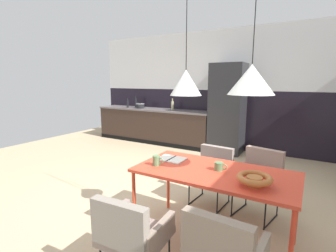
% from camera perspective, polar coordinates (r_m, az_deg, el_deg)
% --- Properties ---
extents(ground_plane, '(9.12, 9.12, 0.00)m').
position_cam_1_polar(ground_plane, '(3.79, -2.91, -14.93)').
color(ground_plane, tan).
extents(back_wall_splashback_dark, '(7.01, 0.12, 1.39)m').
position_cam_1_polar(back_wall_splashback_dark, '(6.19, 12.15, 1.54)').
color(back_wall_splashback_dark, black).
rests_on(back_wall_splashback_dark, ground).
extents(back_wall_panel_upper, '(7.01, 0.12, 1.39)m').
position_cam_1_polar(back_wall_panel_upper, '(6.13, 12.66, 14.50)').
color(back_wall_panel_upper, silver).
rests_on(back_wall_panel_upper, back_wall_splashback_dark).
extents(kitchen_counter, '(3.25, 0.63, 0.89)m').
position_cam_1_polar(kitchen_counter, '(6.66, -3.37, 0.17)').
color(kitchen_counter, '#33241D').
rests_on(kitchen_counter, ground).
extents(refrigerator_column, '(0.72, 0.60, 1.99)m').
position_cam_1_polar(refrigerator_column, '(5.74, 13.39, 3.83)').
color(refrigerator_column, '#232326').
rests_on(refrigerator_column, ground).
extents(dining_table, '(1.53, 0.78, 0.75)m').
position_cam_1_polar(dining_table, '(2.53, 10.57, -11.08)').
color(dining_table, '#E1432B').
rests_on(dining_table, ground).
extents(armchair_near_window, '(0.57, 0.56, 0.80)m').
position_cam_1_polar(armchair_near_window, '(3.24, 20.17, -10.32)').
color(armchair_near_window, gray).
rests_on(armchair_near_window, ground).
extents(armchair_head_of_table, '(0.51, 0.50, 0.78)m').
position_cam_1_polar(armchair_head_of_table, '(2.06, -8.72, -22.52)').
color(armchair_head_of_table, gray).
rests_on(armchair_head_of_table, ground).
extents(armchair_by_stool, '(0.52, 0.51, 0.74)m').
position_cam_1_polar(armchair_by_stool, '(3.41, 10.13, -9.32)').
color(armchair_by_stool, gray).
rests_on(armchair_by_stool, ground).
extents(armchair_corner_seat, '(0.51, 0.49, 0.81)m').
position_cam_1_polar(armchair_corner_seat, '(1.88, 12.32, -26.25)').
color(armchair_corner_seat, gray).
rests_on(armchair_corner_seat, ground).
extents(fruit_bowl, '(0.29, 0.29, 0.09)m').
position_cam_1_polar(fruit_bowl, '(2.24, 19.17, -11.34)').
color(fruit_bowl, '#B2662D').
rests_on(fruit_bowl, dining_table).
extents(open_book, '(0.30, 0.24, 0.02)m').
position_cam_1_polar(open_book, '(2.80, 0.76, -7.53)').
color(open_book, white).
rests_on(open_book, dining_table).
extents(mug_glass_clear, '(0.12, 0.07, 0.11)m').
position_cam_1_polar(mug_glass_clear, '(2.60, -2.65, -7.89)').
color(mug_glass_clear, '#5B8456').
rests_on(mug_glass_clear, dining_table).
extents(mug_tall_blue, '(0.13, 0.08, 0.08)m').
position_cam_1_polar(mug_tall_blue, '(2.52, 11.58, -9.01)').
color(mug_tall_blue, '#5B8456').
rests_on(mug_tall_blue, dining_table).
extents(cooking_pot, '(0.23, 0.23, 0.15)m').
position_cam_1_polar(cooking_pot, '(6.74, -6.36, 4.59)').
color(cooking_pot, black).
rests_on(cooking_pot, kitchen_counter).
extents(bottle_spice_small, '(0.06, 0.06, 0.30)m').
position_cam_1_polar(bottle_spice_small, '(7.01, -7.38, 5.30)').
color(bottle_spice_small, black).
rests_on(bottle_spice_small, kitchen_counter).
extents(bottle_vinegar_dark, '(0.06, 0.06, 0.26)m').
position_cam_1_polar(bottle_vinegar_dark, '(6.97, -9.20, 5.06)').
color(bottle_vinegar_dark, black).
rests_on(bottle_vinegar_dark, kitchen_counter).
extents(bottle_wine_green, '(0.07, 0.07, 0.29)m').
position_cam_1_polar(bottle_wine_green, '(6.34, 1.01, 4.74)').
color(bottle_wine_green, tan).
rests_on(bottle_wine_green, kitchen_counter).
extents(pendant_lamp_over_table_near, '(0.31, 0.31, 1.26)m').
position_cam_1_polar(pendant_lamp_over_table_near, '(2.44, 4.11, 9.88)').
color(pendant_lamp_over_table_near, black).
extents(pendant_lamp_over_table_far, '(0.39, 0.39, 1.24)m').
position_cam_1_polar(pendant_lamp_over_table_far, '(2.23, 18.51, 10.06)').
color(pendant_lamp_over_table_far, black).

